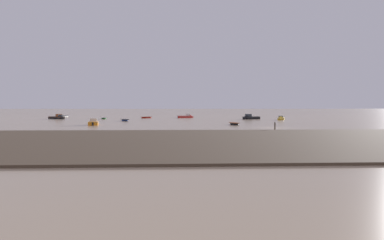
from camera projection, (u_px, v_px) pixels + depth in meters
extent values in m
plane|color=tan|center=(273.00, 128.00, 52.78)|extent=(800.00, 800.00, 0.00)
cube|color=#4C3D2D|center=(295.00, 140.00, 32.82)|extent=(313.73, 26.95, 0.18)
cube|color=black|center=(56.00, 118.00, 90.22)|extent=(4.77, 3.96, 0.88)
cone|color=black|center=(62.00, 118.00, 89.06)|extent=(2.12, 2.24, 1.76)
cube|color=brown|center=(56.00, 117.00, 90.18)|extent=(4.88, 4.04, 0.10)
cube|color=brown|center=(59.00, 115.00, 89.66)|extent=(1.65, 1.75, 0.68)
cube|color=#384751|center=(60.00, 115.00, 89.39)|extent=(0.92, 1.26, 0.54)
cube|color=black|center=(51.00, 117.00, 91.30)|extent=(0.42, 0.44, 0.63)
ellipsoid|color=white|center=(64.00, 116.00, 106.55)|extent=(2.72, 4.68, 0.70)
cube|color=black|center=(64.00, 116.00, 106.54)|extent=(2.59, 4.33, 0.09)
cube|color=black|center=(64.00, 116.00, 106.54)|extent=(1.39, 0.66, 0.07)
ellipsoid|color=navy|center=(125.00, 120.00, 77.31)|extent=(2.64, 3.92, 0.59)
cube|color=black|center=(125.00, 119.00, 77.30)|extent=(2.49, 3.64, 0.08)
cube|color=black|center=(125.00, 120.00, 77.30)|extent=(1.15, 0.67, 0.06)
cube|color=red|center=(185.00, 117.00, 99.48)|extent=(4.25, 2.04, 0.81)
cone|color=red|center=(192.00, 117.00, 99.74)|extent=(1.41, 1.72, 1.63)
cube|color=silver|center=(185.00, 116.00, 99.47)|extent=(4.34, 2.08, 0.09)
cube|color=silver|center=(188.00, 115.00, 99.57)|extent=(1.09, 1.36, 0.63)
cube|color=#384751|center=(189.00, 114.00, 99.63)|extent=(0.32, 1.25, 0.50)
cube|color=black|center=(178.00, 117.00, 99.22)|extent=(0.28, 0.34, 0.58)
ellipsoid|color=red|center=(146.00, 118.00, 96.40)|extent=(3.55, 3.25, 0.57)
cube|color=brown|center=(146.00, 117.00, 96.39)|extent=(3.32, 3.04, 0.08)
cube|color=brown|center=(146.00, 117.00, 96.39)|extent=(0.88, 1.00, 0.06)
cube|color=gold|center=(281.00, 119.00, 84.62)|extent=(2.76, 4.03, 0.73)
cone|color=gold|center=(281.00, 119.00, 82.78)|extent=(1.78, 1.61, 1.47)
cube|color=silver|center=(281.00, 118.00, 84.57)|extent=(2.82, 4.12, 0.08)
cube|color=silver|center=(281.00, 117.00, 83.75)|extent=(1.40, 1.25, 0.57)
cube|color=#384751|center=(281.00, 116.00, 83.33)|extent=(1.11, 0.58, 0.45)
cube|color=black|center=(282.00, 118.00, 86.34)|extent=(0.35, 0.32, 0.52)
cube|color=black|center=(251.00, 118.00, 88.75)|extent=(4.98, 4.00, 0.91)
cone|color=black|center=(245.00, 118.00, 87.44)|extent=(2.17, 2.31, 1.83)
cube|color=#33383F|center=(251.00, 117.00, 88.71)|extent=(5.09, 4.08, 0.10)
cube|color=#33383F|center=(248.00, 115.00, 88.12)|extent=(1.69, 1.81, 0.71)
cube|color=#384751|center=(247.00, 115.00, 87.82)|extent=(0.92, 1.33, 0.56)
cube|color=black|center=(258.00, 118.00, 89.97)|extent=(0.43, 0.46, 0.65)
ellipsoid|color=black|center=(234.00, 124.00, 61.76)|extent=(1.74, 3.89, 0.59)
cube|color=brown|center=(234.00, 123.00, 61.75)|extent=(1.68, 3.59, 0.08)
cube|color=brown|center=(234.00, 123.00, 61.75)|extent=(1.18, 0.38, 0.06)
ellipsoid|color=#23602D|center=(104.00, 118.00, 90.12)|extent=(2.29, 4.19, 0.63)
cube|color=silver|center=(104.00, 117.00, 90.11)|extent=(2.19, 3.87, 0.08)
cube|color=silver|center=(104.00, 118.00, 90.11)|extent=(1.25, 0.54, 0.06)
cube|color=orange|center=(93.00, 124.00, 61.06)|extent=(2.47, 4.32, 0.80)
cone|color=orange|center=(94.00, 123.00, 63.11)|extent=(1.83, 1.57, 1.60)
cube|color=silver|center=(93.00, 122.00, 61.09)|extent=(2.53, 4.41, 0.09)
cube|color=silver|center=(93.00, 120.00, 61.97)|extent=(1.44, 1.21, 0.62)
cube|color=#384751|center=(94.00, 119.00, 62.44)|extent=(1.23, 0.46, 0.49)
cube|color=black|center=(93.00, 124.00, 59.13)|extent=(0.36, 0.31, 0.57)
cylinder|color=#3F3323|center=(275.00, 126.00, 47.81)|extent=(0.18, 0.18, 1.34)
cylinder|color=silver|center=(275.00, 122.00, 47.78)|extent=(0.22, 0.22, 0.08)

